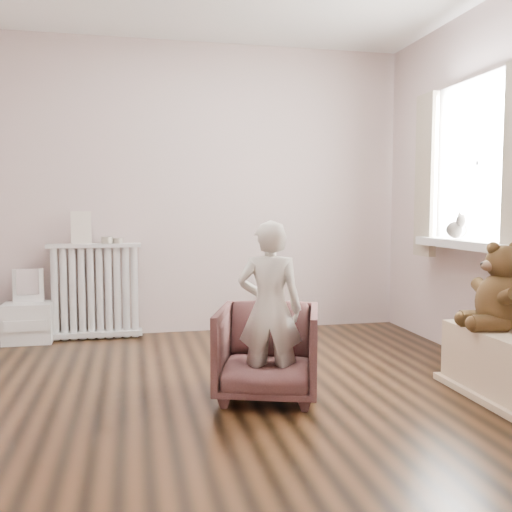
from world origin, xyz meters
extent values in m
cube|color=black|center=(0.00, 0.00, 0.00)|extent=(3.60, 3.60, 0.01)
cube|color=beige|center=(0.00, 1.80, 1.30)|extent=(3.60, 0.02, 2.60)
cube|color=beige|center=(0.00, -1.80, 1.30)|extent=(3.60, 0.02, 2.60)
cube|color=beige|center=(1.80, 0.00, 1.30)|extent=(0.02, 3.60, 2.60)
cube|color=white|center=(1.76, 0.30, 1.45)|extent=(0.03, 0.90, 1.10)
cube|color=silver|center=(1.67, 0.30, 0.87)|extent=(0.22, 1.10, 0.06)
cube|color=#B8AB91|center=(1.65, 0.87, 1.39)|extent=(0.06, 0.26, 1.30)
cube|color=silver|center=(-1.00, 1.68, 0.39)|extent=(0.78, 0.15, 0.82)
cube|color=beige|center=(-1.11, 1.68, 0.96)|extent=(0.17, 0.01, 0.28)
cylinder|color=#A59E8C|center=(-0.89, 1.68, 0.85)|extent=(0.10, 0.10, 0.06)
cylinder|color=#A59E8C|center=(-0.80, 1.68, 0.85)|extent=(0.08, 0.08, 0.05)
cube|color=silver|center=(-1.55, 1.65, 0.28)|extent=(0.39, 0.28, 0.62)
imported|color=#54302E|center=(0.10, -0.13, 0.28)|extent=(0.75, 0.76, 0.55)
imported|color=silver|center=(0.10, -0.18, 0.54)|extent=(0.44, 0.36, 1.04)
camera|label=1|loc=(-0.68, -3.37, 1.13)|focal=40.00mm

